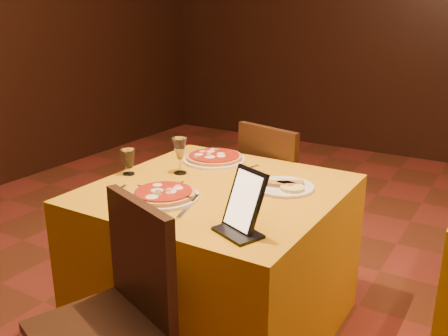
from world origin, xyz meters
The scene contains 14 objects.
floor centered at (0.00, 0.00, -0.01)m, with size 6.00×7.00×0.01m, color #5E2D19.
wall_back centered at (0.00, 3.50, 1.40)m, with size 6.00×0.01×2.80m, color black.
main_table centered at (-0.20, -0.10, 0.38)m, with size 1.10×1.10×0.75m, color #C98B0C.
chair_main_near centered at (-0.20, -0.90, 0.46)m, with size 0.41×0.41×0.91m, color black, non-canonical shape.
chair_main_far centered at (-0.20, 0.70, 0.46)m, with size 0.39×0.39×0.91m, color black, non-canonical shape.
pizza_near centered at (-0.33, -0.34, 0.77)m, with size 0.32×0.32×0.03m.
pizza_far centered at (-0.44, 0.25, 0.77)m, with size 0.35×0.35×0.03m.
cutlet_dish centered at (0.08, 0.05, 0.76)m, with size 0.28×0.28×0.03m.
wine_glass centered at (-0.47, -0.02, 0.84)m, with size 0.07×0.07×0.19m, color #C8BB71, non-canonical shape.
water_glass centered at (-0.68, -0.17, 0.81)m, with size 0.08×0.08×0.13m, color silver, non-canonical shape.
tablet centered at (0.14, -0.43, 0.87)m, with size 0.17×0.01×0.24m, color black.
knife centered at (-0.17, -0.37, 0.75)m, with size 0.23×0.02×0.01m, color #A8A9AF.
fork_near centered at (-0.56, -0.38, 0.75)m, with size 0.16×0.02×0.01m, color #A3A4A9.
fork_far centered at (-0.21, 0.22, 0.75)m, with size 0.15×0.02×0.01m, color silver.
Camera 1 is at (0.98, -1.96, 1.57)m, focal length 40.00 mm.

